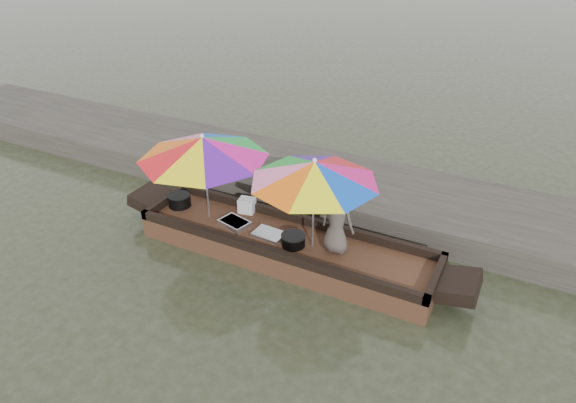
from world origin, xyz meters
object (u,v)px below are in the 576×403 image
at_px(umbrella_stern, 313,205).
at_px(supply_bag, 247,205).
at_px(boat_hull, 285,247).
at_px(tray_crayfish, 234,223).
at_px(vendor, 337,220).
at_px(tray_scallop, 269,234).
at_px(cooking_pot, 179,200).
at_px(charcoal_grill, 293,241).
at_px(umbrella_bow, 206,177).

bearing_deg(umbrella_stern, supply_bag, 163.13).
height_order(boat_hull, tray_crayfish, tray_crayfish).
bearing_deg(vendor, boat_hull, 8.73).
distance_m(boat_hull, supply_bag, 1.13).
bearing_deg(supply_bag, umbrella_stern, -16.87).
bearing_deg(umbrella_stern, boat_hull, 180.00).
distance_m(tray_crayfish, umbrella_stern, 1.61).
bearing_deg(supply_bag, vendor, -11.42).
xyz_separation_m(boat_hull, tray_scallop, (-0.28, -0.05, 0.21)).
bearing_deg(cooking_pot, umbrella_stern, -1.73).
height_order(tray_scallop, charcoal_grill, charcoal_grill).
relative_size(vendor, umbrella_bow, 0.51).
distance_m(cooking_pot, supply_bag, 1.25).
bearing_deg(vendor, tray_crayfish, 7.33).
xyz_separation_m(supply_bag, vendor, (1.85, -0.37, 0.42)).
distance_m(charcoal_grill, vendor, 0.82).
xyz_separation_m(tray_crayfish, supply_bag, (-0.04, 0.49, 0.09)).
bearing_deg(vendor, umbrella_stern, 15.22).
relative_size(cooking_pot, tray_crayfish, 0.80).
distance_m(cooking_pot, umbrella_stern, 2.77).
xyz_separation_m(boat_hull, umbrella_stern, (0.49, 0.00, 0.95)).
xyz_separation_m(tray_crayfish, umbrella_stern, (1.44, 0.04, 0.73)).
bearing_deg(supply_bag, tray_scallop, -34.93).
bearing_deg(boat_hull, supply_bag, 155.69).
xyz_separation_m(cooking_pot, umbrella_bow, (0.70, -0.08, 0.67)).
xyz_separation_m(cooking_pot, tray_crayfish, (1.24, -0.12, -0.06)).
height_order(charcoal_grill, supply_bag, supply_bag).
bearing_deg(umbrella_bow, charcoal_grill, -3.63).
bearing_deg(vendor, tray_scallop, 10.07).
bearing_deg(umbrella_bow, vendor, 1.83).
height_order(cooking_pot, umbrella_bow, umbrella_bow).
xyz_separation_m(tray_crayfish, charcoal_grill, (1.15, -0.07, 0.04)).
distance_m(boat_hull, tray_crayfish, 0.98).
bearing_deg(boat_hull, tray_crayfish, -177.63).
height_order(tray_scallop, supply_bag, supply_bag).
xyz_separation_m(tray_crayfish, tray_scallop, (0.67, -0.01, -0.01)).
bearing_deg(supply_bag, tray_crayfish, -84.86).
relative_size(boat_hull, cooking_pot, 12.32).
distance_m(tray_scallop, vendor, 1.26).
height_order(charcoal_grill, umbrella_bow, umbrella_bow).
distance_m(cooking_pot, vendor, 3.09).
relative_size(cooking_pot, vendor, 0.37).
relative_size(tray_scallop, umbrella_stern, 0.25).
relative_size(vendor, umbrella_stern, 0.56).
bearing_deg(supply_bag, boat_hull, -24.31).
bearing_deg(cooking_pot, vendor, -0.10).
xyz_separation_m(tray_scallop, umbrella_stern, (0.77, 0.05, 0.74)).
height_order(tray_scallop, umbrella_stern, umbrella_stern).
bearing_deg(vendor, umbrella_bow, 5.54).
distance_m(tray_scallop, charcoal_grill, 0.49).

